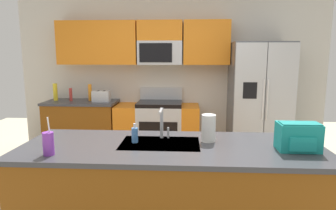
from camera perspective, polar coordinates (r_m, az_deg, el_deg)
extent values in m
plane|color=beige|center=(3.42, -1.39, -19.36)|extent=(9.00, 9.00, 0.00)
cube|color=beige|center=(5.15, 0.58, 5.62)|extent=(5.20, 0.10, 2.60)
cube|color=orange|center=(5.23, -16.51, 11.32)|extent=(0.70, 0.32, 0.70)
cube|color=orange|center=(5.05, -9.39, 11.65)|extent=(0.60, 0.32, 0.70)
cube|color=orange|center=(4.94, 7.37, 11.75)|extent=(0.74, 0.32, 0.70)
cube|color=#B7BABF|center=(4.94, -1.49, 9.97)|extent=(0.72, 0.32, 0.38)
cube|color=black|center=(4.78, -2.39, 9.98)|extent=(0.52, 0.01, 0.30)
cube|color=orange|center=(4.96, -1.51, 14.02)|extent=(0.72, 0.32, 0.32)
cube|color=brown|center=(5.23, -16.07, -4.35)|extent=(1.14, 0.60, 0.86)
cube|color=#38383D|center=(5.15, -16.30, 0.52)|extent=(1.17, 0.63, 0.04)
cube|color=#B7BABF|center=(4.96, -1.57, -4.86)|extent=(0.72, 0.60, 0.84)
cube|color=black|center=(4.66, -1.90, -5.43)|extent=(0.60, 0.01, 0.36)
cube|color=black|center=(4.87, -1.59, 0.28)|extent=(0.72, 0.60, 0.06)
cube|color=#B7BABF|center=(5.11, -1.33, 2.21)|extent=(0.72, 0.06, 0.20)
cube|color=orange|center=(5.03, -7.72, -4.72)|extent=(0.36, 0.60, 0.84)
cube|color=orange|center=(4.94, 4.24, -4.93)|extent=(0.28, 0.60, 0.84)
cube|color=#4C4F54|center=(4.93, 16.96, 0.63)|extent=(0.90, 0.70, 1.85)
cube|color=#B7BABF|center=(4.52, 15.26, -0.07)|extent=(0.44, 0.04, 1.81)
cube|color=#B7BABF|center=(4.63, 20.72, -0.12)|extent=(0.44, 0.04, 1.81)
cylinder|color=silver|center=(4.52, 17.81, 1.00)|extent=(0.02, 0.02, 0.60)
cylinder|color=silver|center=(4.54, 18.55, 0.99)|extent=(0.02, 0.02, 0.60)
cube|color=black|center=(4.47, 15.44, 2.69)|extent=(0.20, 0.00, 0.24)
cube|color=brown|center=(2.72, 0.62, -17.19)|extent=(2.51, 0.90, 0.86)
cube|color=#38383D|center=(2.55, 0.64, -8.12)|extent=(2.55, 0.94, 0.04)
cube|color=#B7BABF|center=(2.60, -1.52, -7.64)|extent=(0.68, 0.44, 0.03)
cube|color=#B7BABF|center=(4.98, -12.67, 1.65)|extent=(0.28, 0.16, 0.18)
cube|color=black|center=(4.98, -13.26, 2.66)|extent=(0.03, 0.11, 0.01)
cube|color=black|center=(4.95, -12.15, 2.66)|extent=(0.03, 0.11, 0.01)
cylinder|color=#B2332D|center=(5.19, -18.15, 1.92)|extent=(0.05, 0.05, 0.21)
cylinder|color=orange|center=(5.11, -14.73, 2.33)|extent=(0.06, 0.06, 0.28)
cylinder|color=yellow|center=(5.33, -20.79, 2.35)|extent=(0.07, 0.07, 0.29)
cylinder|color=#B7BABF|center=(2.73, -1.23, -3.47)|extent=(0.03, 0.03, 0.28)
cylinder|color=#B7BABF|center=(2.60, -1.42, -1.18)|extent=(0.02, 0.20, 0.02)
cylinder|color=#B7BABF|center=(2.74, 0.03, -5.32)|extent=(0.02, 0.02, 0.10)
cylinder|color=purple|center=(2.46, -21.96, -6.89)|extent=(0.08, 0.08, 0.18)
cylinder|color=white|center=(2.42, -21.91, -3.75)|extent=(0.01, 0.03, 0.14)
cylinder|color=#4C8CD8|center=(2.62, -6.39, -5.79)|extent=(0.06, 0.06, 0.13)
cylinder|color=white|center=(2.59, -6.43, -3.98)|extent=(0.02, 0.02, 0.04)
cylinder|color=white|center=(2.65, 7.77, -4.41)|extent=(0.12, 0.12, 0.24)
cube|color=teal|center=(2.60, 23.66, -5.61)|extent=(0.32, 0.20, 0.22)
cube|color=#157D79|center=(2.56, 23.97, -3.45)|extent=(0.30, 0.14, 0.03)
cube|color=teal|center=(2.52, 24.43, -6.88)|extent=(0.20, 0.03, 0.11)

